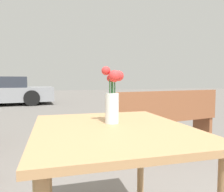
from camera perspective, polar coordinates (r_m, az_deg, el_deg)
The scene contains 3 objects.
table_front at distance 1.19m, azimuth 0.05°, elevation -12.87°, with size 0.89×1.03×0.75m.
flower_vase at distance 1.23m, azimuth 0.14°, elevation -0.81°, with size 0.13×0.12×0.32m.
bench_middle at distance 3.11m, azimuth 13.78°, elevation -5.70°, with size 1.73×0.50×0.85m.
Camera 1 is at (-0.41, -1.06, 0.99)m, focal length 35.00 mm.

